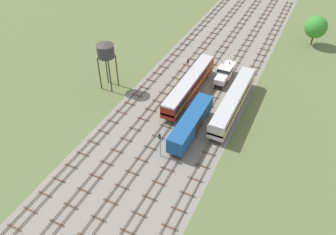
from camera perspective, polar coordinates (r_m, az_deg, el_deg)
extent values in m
plane|color=#5B6B3D|center=(64.86, 2.15, 1.85)|extent=(480.00, 480.00, 0.00)
cube|color=gray|center=(64.86, 2.15, 1.86)|extent=(22.62, 176.00, 0.01)
cube|color=#47382D|center=(69.17, -5.14, 4.67)|extent=(0.07, 126.00, 0.15)
cube|color=#47382D|center=(68.56, -4.10, 4.37)|extent=(0.07, 126.00, 0.15)
cube|color=brown|center=(51.26, -24.61, -16.60)|extent=(2.40, 0.22, 0.14)
cube|color=brown|center=(52.13, -22.29, -14.33)|extent=(2.40, 0.22, 0.14)
cube|color=brown|center=(53.16, -20.10, -12.13)|extent=(2.40, 0.22, 0.14)
cube|color=brown|center=(54.34, -18.03, -10.00)|extent=(2.40, 0.22, 0.14)
cube|color=brown|center=(55.65, -16.08, -7.95)|extent=(2.40, 0.22, 0.14)
cube|color=brown|center=(57.09, -14.24, -6.00)|extent=(2.40, 0.22, 0.14)
cube|color=brown|center=(58.65, -12.51, -4.13)|extent=(2.40, 0.22, 0.14)
cube|color=brown|center=(60.32, -10.88, -2.37)|extent=(2.40, 0.22, 0.14)
cube|color=brown|center=(62.08, -9.34, -0.70)|extent=(2.40, 0.22, 0.14)
cube|color=brown|center=(63.94, -7.89, 0.88)|extent=(2.40, 0.22, 0.14)
cube|color=brown|center=(65.89, -6.52, 2.36)|extent=(2.40, 0.22, 0.14)
cube|color=brown|center=(67.91, -5.23, 3.76)|extent=(2.40, 0.22, 0.14)
cube|color=brown|center=(70.00, -4.02, 5.07)|extent=(2.40, 0.22, 0.14)
cube|color=brown|center=(72.16, -2.87, 6.30)|extent=(2.40, 0.22, 0.14)
cube|color=brown|center=(74.37, -1.78, 7.46)|extent=(2.40, 0.22, 0.14)
cube|color=brown|center=(76.64, -0.75, 8.55)|extent=(2.40, 0.22, 0.14)
cube|color=brown|center=(78.95, 0.23, 9.57)|extent=(2.40, 0.22, 0.14)
cube|color=brown|center=(81.31, 1.15, 10.53)|extent=(2.40, 0.22, 0.14)
cube|color=brown|center=(83.72, 2.03, 11.43)|extent=(2.40, 0.22, 0.14)
cube|color=brown|center=(86.16, 2.86, 12.28)|extent=(2.40, 0.22, 0.14)
cube|color=brown|center=(88.63, 3.65, 13.09)|extent=(2.40, 0.22, 0.14)
cube|color=brown|center=(91.13, 4.41, 13.84)|extent=(2.40, 0.22, 0.14)
cube|color=brown|center=(93.67, 5.12, 14.55)|extent=(2.40, 0.22, 0.14)
cube|color=brown|center=(96.23, 5.81, 15.23)|extent=(2.40, 0.22, 0.14)
cube|color=brown|center=(98.82, 6.46, 15.86)|extent=(2.40, 0.22, 0.14)
cube|color=brown|center=(101.43, 7.08, 16.46)|extent=(2.40, 0.22, 0.14)
cube|color=brown|center=(104.06, 7.67, 17.03)|extent=(2.40, 0.22, 0.14)
cube|color=brown|center=(106.70, 8.24, 17.57)|extent=(2.40, 0.22, 0.14)
cube|color=brown|center=(109.37, 8.79, 18.08)|extent=(2.40, 0.22, 0.14)
cube|color=brown|center=(112.06, 9.31, 18.57)|extent=(2.40, 0.22, 0.14)
cube|color=brown|center=(114.76, 9.81, 19.03)|extent=(2.40, 0.22, 0.14)
cube|color=#47382D|center=(67.29, -1.69, 3.69)|extent=(0.07, 126.00, 0.15)
cube|color=#47382D|center=(66.76, -0.59, 3.38)|extent=(0.07, 126.00, 0.15)
cube|color=brown|center=(49.67, -18.32, -16.61)|extent=(2.40, 0.22, 0.14)
cube|color=brown|center=(50.75, -16.13, -14.21)|extent=(2.40, 0.22, 0.14)
cube|color=brown|center=(51.98, -14.07, -11.91)|extent=(2.40, 0.22, 0.14)
cube|color=brown|center=(53.35, -12.15, -9.70)|extent=(2.40, 0.22, 0.14)
cube|color=brown|center=(54.86, -10.35, -7.60)|extent=(2.40, 0.22, 0.14)
cube|color=brown|center=(56.48, -8.67, -5.61)|extent=(2.40, 0.22, 0.14)
cube|color=brown|center=(58.21, -7.10, -3.73)|extent=(2.40, 0.22, 0.14)
cube|color=brown|center=(60.04, -5.62, -1.96)|extent=(2.40, 0.22, 0.14)
cube|color=brown|center=(61.96, -4.24, -0.29)|extent=(2.40, 0.22, 0.14)
cube|color=brown|center=(63.96, -2.94, 1.27)|extent=(2.40, 0.22, 0.14)
cube|color=brown|center=(66.04, -1.72, 2.74)|extent=(2.40, 0.22, 0.14)
cube|color=brown|center=(68.19, -0.58, 4.11)|extent=(2.40, 0.22, 0.14)
cube|color=brown|center=(70.40, 0.50, 5.40)|extent=(2.40, 0.22, 0.14)
cube|color=brown|center=(72.67, 1.52, 6.61)|extent=(2.40, 0.22, 0.14)
cube|color=brown|center=(74.99, 2.47, 7.74)|extent=(2.40, 0.22, 0.14)
cube|color=brown|center=(77.35, 3.38, 8.80)|extent=(2.40, 0.22, 0.14)
cube|color=brown|center=(79.76, 4.23, 9.79)|extent=(2.40, 0.22, 0.14)
cube|color=brown|center=(82.21, 5.04, 10.73)|extent=(2.40, 0.22, 0.14)
cube|color=brown|center=(84.69, 5.81, 11.61)|extent=(2.40, 0.22, 0.14)
cube|color=brown|center=(87.21, 6.54, 12.43)|extent=(2.40, 0.22, 0.14)
cube|color=brown|center=(89.75, 7.23, 13.21)|extent=(2.40, 0.22, 0.14)
cube|color=brown|center=(92.32, 7.89, 13.94)|extent=(2.40, 0.22, 0.14)
cube|color=brown|center=(94.92, 8.51, 14.63)|extent=(2.40, 0.22, 0.14)
cube|color=brown|center=(97.54, 9.10, 15.29)|extent=(2.40, 0.22, 0.14)
cube|color=brown|center=(100.18, 9.67, 15.90)|extent=(2.40, 0.22, 0.14)
cube|color=brown|center=(102.85, 10.21, 16.49)|extent=(2.40, 0.22, 0.14)
cube|color=brown|center=(105.53, 10.73, 17.04)|extent=(2.40, 0.22, 0.14)
cube|color=brown|center=(108.22, 11.22, 17.56)|extent=(2.40, 0.22, 0.14)
cube|color=brown|center=(110.93, 11.69, 18.06)|extent=(2.40, 0.22, 0.14)
cube|color=brown|center=(113.66, 12.15, 18.53)|extent=(2.40, 0.22, 0.14)
cube|color=#47382D|center=(65.68, 1.94, 2.65)|extent=(0.07, 126.00, 0.15)
cube|color=#47382D|center=(65.25, 3.09, 2.32)|extent=(0.07, 126.00, 0.15)
cube|color=brown|center=(48.67, -11.70, -16.42)|extent=(2.40, 0.22, 0.14)
cube|color=brown|center=(49.95, -9.70, -13.92)|extent=(2.40, 0.22, 0.14)
cube|color=brown|center=(51.38, -7.85, -11.55)|extent=(2.40, 0.22, 0.14)
cube|color=brown|center=(52.94, -6.12, -9.29)|extent=(2.40, 0.22, 0.14)
cube|color=brown|center=(54.61, -4.53, -7.17)|extent=(2.40, 0.22, 0.14)
cube|color=brown|center=(56.40, -3.04, -5.17)|extent=(2.40, 0.22, 0.14)
cube|color=brown|center=(58.29, -1.65, -3.29)|extent=(2.40, 0.22, 0.14)
cube|color=brown|center=(60.26, -0.36, -1.53)|extent=(2.40, 0.22, 0.14)
cube|color=brown|center=(62.32, 0.84, 0.12)|extent=(2.40, 0.22, 0.14)
cube|color=brown|center=(64.46, 1.97, 1.66)|extent=(2.40, 0.22, 0.14)
cube|color=brown|center=(66.66, 3.02, 3.09)|extent=(2.40, 0.22, 0.14)
cube|color=brown|center=(68.92, 4.01, 4.44)|extent=(2.40, 0.22, 0.14)
cube|color=brown|center=(71.23, 4.94, 5.70)|extent=(2.40, 0.22, 0.14)
cube|color=brown|center=(73.59, 5.82, 6.87)|extent=(2.40, 0.22, 0.14)
cube|color=brown|center=(76.00, 6.64, 7.97)|extent=(2.40, 0.22, 0.14)
cube|color=brown|center=(78.45, 7.42, 9.00)|extent=(2.40, 0.22, 0.14)
cube|color=brown|center=(80.94, 8.15, 9.97)|extent=(2.40, 0.22, 0.14)
cube|color=brown|center=(83.46, 8.84, 10.88)|extent=(2.40, 0.22, 0.14)
cube|color=brown|center=(86.01, 9.50, 11.73)|extent=(2.40, 0.22, 0.14)
cube|color=brown|center=(88.59, 10.12, 12.53)|extent=(2.40, 0.22, 0.14)
cube|color=brown|center=(91.20, 10.71, 13.28)|extent=(2.40, 0.22, 0.14)
cube|color=brown|center=(93.83, 11.27, 13.99)|extent=(2.40, 0.22, 0.14)
cube|color=brown|center=(96.48, 11.80, 14.66)|extent=(2.40, 0.22, 0.14)
cube|color=brown|center=(99.15, 12.31, 15.30)|extent=(2.40, 0.22, 0.14)
cube|color=brown|center=(101.83, 12.79, 15.90)|extent=(2.40, 0.22, 0.14)
cube|color=brown|center=(104.54, 13.25, 16.46)|extent=(2.40, 0.22, 0.14)
cube|color=brown|center=(107.26, 13.69, 17.00)|extent=(2.40, 0.22, 0.14)
cube|color=brown|center=(110.00, 14.11, 17.51)|extent=(2.40, 0.22, 0.14)
cube|color=brown|center=(112.75, 14.51, 18.00)|extent=(2.40, 0.22, 0.14)
cube|color=brown|center=(115.51, 14.90, 18.46)|extent=(2.40, 0.22, 0.14)
cube|color=#47382D|center=(64.37, 5.72, 1.56)|extent=(0.07, 126.00, 0.15)
cube|color=#47382D|center=(64.03, 6.92, 1.21)|extent=(0.07, 126.00, 0.15)
cube|color=brown|center=(46.96, -6.80, -18.69)|extent=(2.40, 0.22, 0.14)
cube|color=brown|center=(48.29, -4.91, -16.00)|extent=(2.40, 0.22, 0.14)
cube|color=brown|center=(49.76, -3.17, -13.45)|extent=(2.40, 0.22, 0.14)
cube|color=brown|center=(51.37, -1.56, -11.05)|extent=(2.40, 0.22, 0.14)
cube|color=brown|center=(53.10, -0.08, -8.78)|extent=(2.40, 0.22, 0.14)
cube|color=brown|center=(54.93, 1.28, -6.66)|extent=(2.40, 0.22, 0.14)
cube|color=brown|center=(56.87, 2.55, -4.68)|extent=(2.40, 0.22, 0.14)
cube|color=brown|center=(58.89, 3.72, -2.82)|extent=(2.40, 0.22, 0.14)
cube|color=brown|center=(61.00, 4.81, -1.09)|extent=(2.40, 0.22, 0.14)
cube|color=brown|center=(63.17, 5.83, 0.52)|extent=(2.40, 0.22, 0.14)
cube|color=brown|center=(65.42, 6.77, 2.02)|extent=(2.40, 0.22, 0.14)
cube|color=brown|center=(67.72, 7.66, 3.42)|extent=(2.40, 0.22, 0.14)
cube|color=brown|center=(70.07, 8.49, 4.73)|extent=(2.40, 0.22, 0.14)
cube|color=brown|center=(72.47, 9.26, 5.95)|extent=(2.40, 0.22, 0.14)
cube|color=brown|center=(74.92, 9.99, 7.09)|extent=(2.40, 0.22, 0.14)
cube|color=brown|center=(77.40, 10.68, 8.16)|extent=(2.40, 0.22, 0.14)
cube|color=brown|center=(79.92, 11.33, 9.16)|extent=(2.40, 0.22, 0.14)
cube|color=brown|center=(82.47, 11.94, 10.09)|extent=(2.40, 0.22, 0.14)
cube|color=brown|center=(85.06, 12.51, 10.97)|extent=(2.40, 0.22, 0.14)
cube|color=brown|center=(87.66, 13.06, 11.80)|extent=(2.40, 0.22, 0.14)
cube|color=brown|center=(90.30, 13.58, 12.58)|extent=(2.40, 0.22, 0.14)
cube|color=brown|center=(92.95, 14.07, 13.31)|extent=(2.40, 0.22, 0.14)
cube|color=brown|center=(95.62, 14.53, 14.00)|extent=(2.40, 0.22, 0.14)
cube|color=brown|center=(98.32, 14.98, 14.65)|extent=(2.40, 0.22, 0.14)
cube|color=brown|center=(101.03, 15.40, 15.27)|extent=(2.40, 0.22, 0.14)
cube|color=brown|center=(103.76, 15.80, 15.85)|extent=(2.40, 0.22, 0.14)
cube|color=brown|center=(106.50, 16.18, 16.40)|extent=(2.40, 0.22, 0.14)
cube|color=brown|center=(109.25, 16.55, 16.93)|extent=(2.40, 0.22, 0.14)
cube|color=brown|center=(112.02, 16.90, 17.42)|extent=(2.40, 0.22, 0.14)
cube|color=brown|center=(114.80, 17.24, 17.90)|extent=(2.40, 0.22, 0.14)
cube|color=brown|center=(117.59, 17.56, 18.35)|extent=(2.40, 0.22, 0.14)
cube|color=#47382D|center=(63.38, 9.64, 0.41)|extent=(0.07, 126.00, 0.15)
cube|color=#47382D|center=(63.14, 10.87, 0.05)|extent=(0.07, 126.00, 0.15)
cube|color=brown|center=(47.03, 0.29, -18.09)|extent=(2.40, 0.22, 0.14)
cube|color=brown|center=(48.54, 1.87, -15.37)|extent=(2.40, 0.22, 0.14)
cube|color=brown|center=(50.19, 3.31, -12.82)|extent=(2.40, 0.22, 0.14)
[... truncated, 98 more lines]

